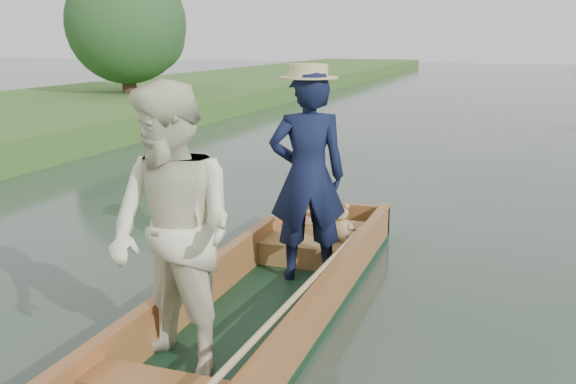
% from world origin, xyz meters
% --- Properties ---
extents(ground, '(120.00, 120.00, 0.00)m').
position_xyz_m(ground, '(0.00, 0.00, 0.00)').
color(ground, '#283D30').
rests_on(ground, ground).
extents(trees_far, '(22.92, 6.13, 4.53)m').
position_xyz_m(trees_far, '(-2.16, 11.90, 2.57)').
color(trees_far, '#47331E').
rests_on(trees_far, ground).
extents(punt, '(1.30, 5.04, 2.01)m').
position_xyz_m(punt, '(-0.06, -0.19, 0.75)').
color(punt, '#13321E').
rests_on(punt, ground).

